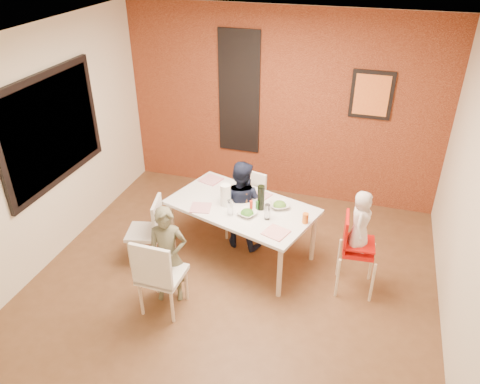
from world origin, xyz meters
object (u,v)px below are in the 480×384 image
(child_near, at_px, (168,256))
(toddler, at_px, (361,221))
(chair_left, at_px, (150,228))
(wine_bottle, at_px, (261,198))
(child_far, at_px, (241,204))
(paper_towel_roll, at_px, (226,195))
(chair_near, at_px, (158,273))
(dining_table, at_px, (242,210))
(chair_far, at_px, (248,202))
(high_chair, at_px, (354,247))

(child_near, relative_size, toddler, 1.65)
(chair_left, distance_m, wine_bottle, 1.36)
(child_far, height_order, paper_towel_roll, child_far)
(chair_near, distance_m, wine_bottle, 1.46)
(child_near, bearing_deg, toddler, 2.68)
(dining_table, height_order, chair_far, chair_far)
(dining_table, distance_m, chair_near, 1.32)
(chair_left, bearing_deg, chair_far, 119.70)
(child_near, height_order, child_far, child_far)
(wine_bottle, relative_size, paper_towel_roll, 1.14)
(chair_left, xyz_separation_m, child_near, (0.48, -0.54, 0.10))
(child_near, xyz_separation_m, toddler, (1.88, 0.74, 0.33))
(dining_table, distance_m, toddler, 1.41)
(dining_table, relative_size, child_near, 1.67)
(dining_table, xyz_separation_m, toddler, (1.37, -0.23, 0.26))
(child_near, height_order, toddler, toddler)
(child_near, bearing_deg, chair_left, 113.31)
(chair_left, height_order, child_far, child_far)
(toddler, bearing_deg, child_far, 76.92)
(high_chair, bearing_deg, toddler, -85.97)
(child_near, bearing_deg, high_chair, 2.83)
(high_chair, relative_size, child_far, 0.81)
(chair_near, relative_size, toddler, 1.36)
(chair_near, height_order, wine_bottle, wine_bottle)
(dining_table, relative_size, wine_bottle, 6.16)
(child_near, xyz_separation_m, child_far, (0.44, 1.18, 0.01))
(high_chair, height_order, paper_towel_roll, paper_towel_roll)
(chair_near, xyz_separation_m, chair_left, (-0.48, 0.78, -0.05))
(dining_table, bearing_deg, child_far, 109.76)
(dining_table, xyz_separation_m, high_chair, (1.34, -0.23, -0.08))
(toddler, bearing_deg, dining_table, 84.16)
(high_chair, bearing_deg, wine_bottle, 73.72)
(child_far, distance_m, paper_towel_roll, 0.37)
(dining_table, bearing_deg, toddler, -9.55)
(paper_towel_roll, bearing_deg, child_far, 66.16)
(chair_far, distance_m, child_near, 1.49)
(dining_table, height_order, chair_near, chair_near)
(wine_bottle, height_order, paper_towel_roll, wine_bottle)
(chair_far, bearing_deg, chair_near, -91.16)
(wine_bottle, distance_m, paper_towel_roll, 0.42)
(high_chair, relative_size, wine_bottle, 3.06)
(chair_far, relative_size, child_near, 0.77)
(chair_far, relative_size, paper_towel_roll, 3.26)
(high_chair, height_order, child_far, child_far)
(dining_table, bearing_deg, chair_left, -156.43)
(chair_far, bearing_deg, dining_table, -68.62)
(chair_near, bearing_deg, toddler, -151.49)
(child_near, distance_m, wine_bottle, 1.25)
(chair_left, height_order, paper_towel_roll, paper_towel_roll)
(chair_left, distance_m, toddler, 2.41)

